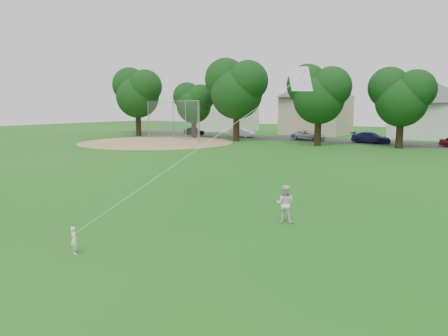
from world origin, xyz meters
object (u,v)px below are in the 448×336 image
Objects in this scene: older_boy at (285,204)px; baseball_backstop at (182,121)px; toddler at (74,240)px; kite at (199,148)px.

baseball_backstop reaches higher than older_boy.
older_boy reaches higher than toddler.
older_boy is at bearing 60.29° from kite.
older_boy is 0.13× the size of baseball_backstop.
kite reaches higher than toddler.
kite is 0.90× the size of baseball_backstop.
baseball_backstop is (-28.00, 28.02, 1.72)m from older_boy.
older_boy is at bearing -98.22° from toddler.
older_boy is 39.65m from baseball_backstop.
older_boy is 0.15× the size of kite.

